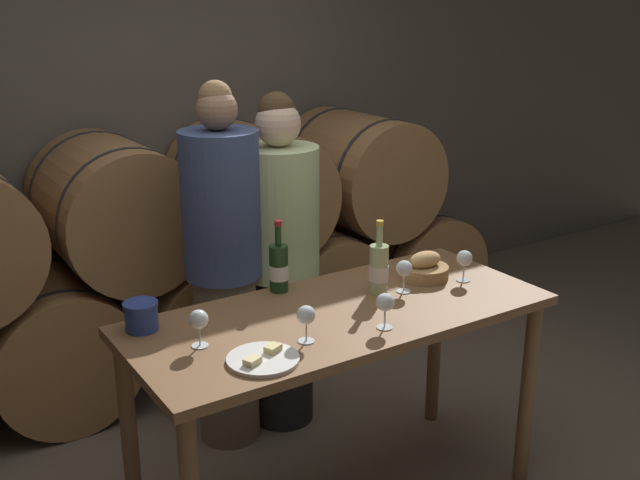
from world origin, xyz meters
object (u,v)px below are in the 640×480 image
Objects in this scene: tasting_table at (340,338)px; wine_bottle_red at (279,268)px; wine_glass_center at (385,303)px; wine_bottle_white at (379,269)px; blue_crock at (141,315)px; wine_glass_right at (404,270)px; wine_glass_far_right at (464,259)px; cheese_plate at (263,359)px; wine_glass_left at (306,316)px; person_right at (281,264)px; person_left at (224,268)px; bread_basket at (425,268)px; wine_glass_far_left at (199,321)px.

tasting_table is 0.39m from wine_bottle_red.
wine_bottle_red is 0.55m from wine_glass_center.
blue_crock is (-0.95, 0.18, -0.05)m from wine_bottle_white.
wine_bottle_red is 0.62m from blue_crock.
wine_glass_far_right is (0.30, -0.04, 0.00)m from wine_glass_right.
wine_glass_left is at bearing 13.48° from cheese_plate.
blue_crock is at bearing 169.20° from wine_bottle_white.
wine_glass_left reaches higher than blue_crock.
wine_glass_far_right is at bearing -24.75° from wine_bottle_red.
wine_bottle_white is 0.35m from wine_glass_center.
person_right is at bearing 78.25° from tasting_table.
wine_glass_far_right is at bearing -44.06° from person_left.
cheese_plate is at bearing -158.13° from wine_bottle_white.
wine_bottle_white reaches higher than cheese_plate.
wine_glass_right is (0.79, 0.23, 0.09)m from cheese_plate.
bread_basket is at bearing 18.22° from wine_glass_left.
wine_glass_far_left is (-0.59, 0.01, 0.22)m from tasting_table.
person_left is at bearing 135.74° from bread_basket.
wine_glass_right is at bearing 16.06° from cheese_plate.
wine_glass_far_right is at bearing -1.58° from wine_glass_far_left.
wine_bottle_white is at bearing -35.50° from wine_bottle_red.
wine_glass_left is at bearing -163.07° from wine_glass_right.
person_right is at bearing 44.11° from wine_glass_far_left.
wine_glass_far_left and wine_glass_left have the same top height.
wine_glass_left reaches higher than cheese_plate.
tasting_table is 12.24× the size of wine_glass_center.
wine_glass_left is 1.00× the size of wine_glass_far_right.
tasting_table is 0.98× the size of person_left.
tasting_table is at bearing -78.38° from person_left.
wine_bottle_red is at bearing 31.30° from wine_glass_far_left.
person_right is at bearing 122.33° from wine_glass_far_right.
wine_bottle_white is at bearing -82.38° from person_right.
wine_bottle_red is 2.22× the size of wine_glass_center.
tasting_table is at bearing -72.70° from wine_bottle_red.
wine_glass_far_right is (0.48, -0.75, 0.16)m from person_right.
tasting_table is 0.77m from blue_crock.
tasting_table is 0.75m from person_left.
wine_glass_center is at bearing -20.01° from wine_glass_far_left.
wine_glass_left reaches higher than tasting_table.
cheese_plate is at bearing -166.52° from wine_glass_left.
bread_basket is 0.56m from wine_glass_center.
wine_bottle_white reaches higher than wine_glass_left.
person_left is 0.86m from wine_glass_right.
wine_glass_center reaches higher than blue_crock.
wine_bottle_white is 0.83m from wine_glass_far_left.
wine_glass_far_left is (-0.13, 0.22, 0.09)m from cheese_plate.
wine_glass_far_left reaches higher than blue_crock.
wine_bottle_white is 0.55m from wine_glass_left.
bread_basket is at bearing 4.16° from wine_glass_far_left.
cheese_plate is at bearing -124.87° from wine_bottle_red.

